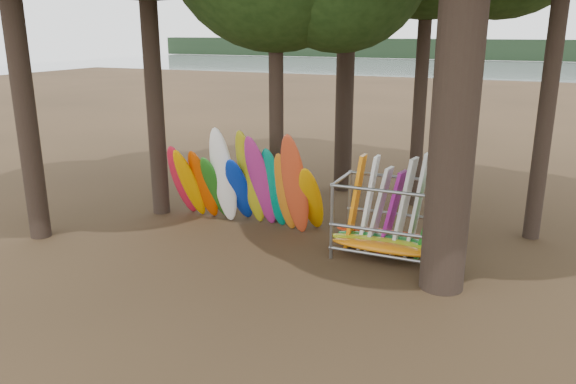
% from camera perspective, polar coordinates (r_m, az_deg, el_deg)
% --- Properties ---
extents(ground, '(120.00, 120.00, 0.00)m').
position_cam_1_polar(ground, '(14.83, -1.26, -6.82)').
color(ground, '#47331E').
rests_on(ground, ground).
extents(lake, '(160.00, 160.00, 0.00)m').
position_cam_1_polar(lake, '(72.83, 19.45, 10.69)').
color(lake, gray).
rests_on(lake, ground).
extents(far_shore, '(160.00, 4.00, 4.00)m').
position_cam_1_polar(far_shore, '(122.56, 21.62, 13.28)').
color(far_shore, black).
rests_on(far_shore, ground).
extents(kayak_row, '(5.15, 1.95, 3.24)m').
position_cam_1_polar(kayak_row, '(16.83, -4.54, 0.72)').
color(kayak_row, red).
rests_on(kayak_row, ground).
extents(storage_rack, '(3.19, 1.52, 2.82)m').
position_cam_1_polar(storage_rack, '(14.93, 10.24, -2.99)').
color(storage_rack, gray).
rests_on(storage_rack, ground).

